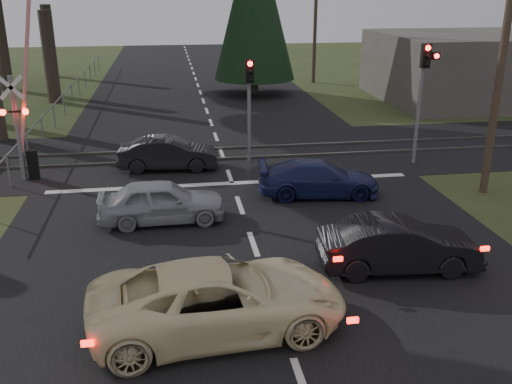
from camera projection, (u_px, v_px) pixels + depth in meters
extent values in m
plane|color=#313C1B|center=(273.00, 300.00, 12.95)|extent=(120.00, 120.00, 0.00)
cube|color=black|center=(227.00, 168.00, 22.24)|extent=(14.00, 100.00, 0.01)
cube|color=black|center=(222.00, 154.00, 24.10)|extent=(120.00, 8.00, 0.01)
cube|color=silver|center=(232.00, 183.00, 20.57)|extent=(13.00, 0.35, 0.00)
cube|color=#59544C|center=(224.00, 159.00, 23.34)|extent=(120.00, 0.12, 0.10)
cube|color=#59544C|center=(220.00, 148.00, 24.83)|extent=(120.00, 0.12, 0.10)
cylinder|color=slate|center=(18.00, 129.00, 20.34)|extent=(0.18, 0.18, 3.80)
cube|color=white|center=(11.00, 88.00, 19.74)|extent=(0.88, 0.03, 0.88)
cube|color=white|center=(11.00, 88.00, 19.74)|extent=(0.88, 0.03, 0.88)
cube|color=black|center=(15.00, 112.00, 20.05)|extent=(0.90, 0.06, 0.06)
sphere|color=#FF0C07|center=(3.00, 112.00, 19.93)|extent=(0.22, 0.22, 0.22)
sphere|color=#FF0C07|center=(25.00, 112.00, 20.03)|extent=(0.22, 0.22, 0.22)
cube|color=black|center=(33.00, 165.00, 20.85)|extent=(0.35, 0.25, 1.10)
cube|color=red|center=(26.00, 69.00, 19.70)|extent=(1.16, 0.10, 5.93)
cylinder|color=slate|center=(418.00, 117.00, 22.30)|extent=(0.14, 0.14, 3.80)
cube|color=black|center=(426.00, 56.00, 21.33)|extent=(0.32, 0.24, 0.90)
sphere|color=#FF0C07|center=(428.00, 48.00, 21.10)|extent=(0.20, 0.20, 0.20)
sphere|color=black|center=(427.00, 56.00, 21.21)|extent=(0.18, 0.18, 0.18)
sphere|color=black|center=(426.00, 64.00, 21.31)|extent=(0.18, 0.18, 0.18)
cube|color=black|center=(435.00, 56.00, 21.38)|extent=(0.28, 0.22, 0.28)
sphere|color=#FF0C07|center=(437.00, 56.00, 21.27)|extent=(0.18, 0.18, 0.18)
cylinder|color=slate|center=(249.00, 123.00, 22.59)|extent=(0.14, 0.14, 3.20)
cube|color=black|center=(250.00, 71.00, 21.72)|extent=(0.32, 0.24, 0.90)
sphere|color=#FF0C07|center=(250.00, 64.00, 21.50)|extent=(0.20, 0.20, 0.20)
sphere|color=black|center=(250.00, 72.00, 21.60)|extent=(0.18, 0.18, 0.18)
sphere|color=black|center=(250.00, 80.00, 21.70)|extent=(0.18, 0.18, 0.18)
cylinder|color=#4C3D2D|center=(502.00, 60.00, 18.21)|extent=(0.26, 0.26, 9.00)
cylinder|color=#4C3D2D|center=(315.00, 19.00, 40.51)|extent=(0.26, 0.26, 9.00)
cylinder|color=#4C3D2D|center=(260.00, 7.00, 63.73)|extent=(0.26, 0.26, 9.00)
cylinder|color=#473D33|center=(50.00, 57.00, 33.98)|extent=(0.80, 0.80, 5.40)
cylinder|color=#473D33|center=(0.00, 39.00, 37.82)|extent=(0.89, 0.89, 6.75)
cylinder|color=#473D33|center=(49.00, 41.00, 43.91)|extent=(0.80, 0.80, 5.40)
cylinder|color=#473D33|center=(254.00, 79.00, 37.27)|extent=(0.50, 0.50, 2.00)
cube|color=#59514C|center=(495.00, 67.00, 35.28)|extent=(14.00, 10.00, 4.00)
imported|color=#FFEEB6|center=(218.00, 299.00, 11.59)|extent=(5.43, 2.86, 1.45)
imported|color=black|center=(399.00, 245.00, 14.14)|extent=(4.07, 1.68, 1.31)
imported|color=#96999D|center=(162.00, 202.00, 17.04)|extent=(3.81, 1.58, 1.29)
imported|color=#1A2050|center=(318.00, 179.00, 19.23)|extent=(4.23, 2.07, 1.18)
imported|color=black|center=(169.00, 154.00, 21.95)|extent=(3.88, 1.60, 1.25)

